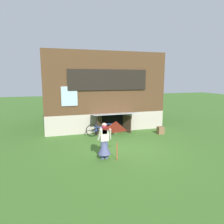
% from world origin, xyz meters
% --- Properties ---
extents(ground_plane, '(60.00, 60.00, 0.00)m').
position_xyz_m(ground_plane, '(0.00, 0.00, 0.00)').
color(ground_plane, '#386023').
extents(log_house, '(7.43, 5.87, 4.85)m').
position_xyz_m(log_house, '(-0.00, 5.37, 2.43)').
color(log_house, '#ADA393').
rests_on(log_house, ground_plane).
extents(person, '(0.60, 0.52, 1.51)m').
position_xyz_m(person, '(-1.26, -0.94, 0.63)').
color(person, '#474C75').
rests_on(person, ground_plane).
extents(kite, '(0.92, 0.88, 1.58)m').
position_xyz_m(kite, '(-0.92, -1.46, 1.26)').
color(kite, red).
rests_on(kite, ground_plane).
extents(bicycle_blue, '(1.63, 0.29, 0.75)m').
position_xyz_m(bicycle_blue, '(-0.67, 2.30, 0.36)').
color(bicycle_blue, black).
rests_on(bicycle_blue, ground_plane).
extents(wooden_crate, '(0.37, 0.31, 0.44)m').
position_xyz_m(wooden_crate, '(2.86, 1.74, 0.22)').
color(wooden_crate, brown).
rests_on(wooden_crate, ground_plane).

